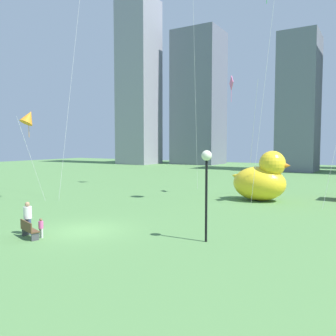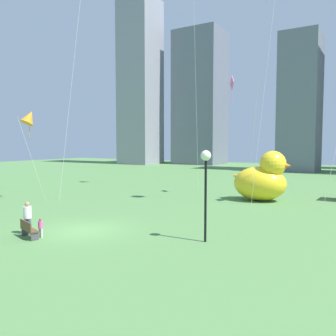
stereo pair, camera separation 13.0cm
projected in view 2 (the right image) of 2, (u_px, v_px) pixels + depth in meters
name	position (u px, v px, depth m)	size (l,w,h in m)	color
ground_plane	(85.00, 230.00, 19.57)	(140.00, 140.00, 0.00)	#518045
park_bench	(28.00, 229.00, 17.95)	(1.55, 0.89, 0.90)	brown
person_adult	(27.00, 216.00, 18.71)	(0.43, 0.43, 1.74)	#38476B
person_child	(41.00, 227.00, 18.02)	(0.25, 0.25, 1.00)	silver
giant_inflatable_duck	(262.00, 179.00, 29.50)	(5.09, 3.27, 4.22)	yellow
lamppost	(206.00, 169.00, 17.05)	(0.51, 0.51, 4.51)	black
city_skyline	(292.00, 78.00, 66.14)	(69.25, 19.10, 39.49)	gray
kite_pink	(234.00, 88.00, 31.48)	(3.04, 3.46, 10.87)	silver
kite_orange	(29.00, 117.00, 29.57)	(2.13, 2.27, 7.76)	silver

